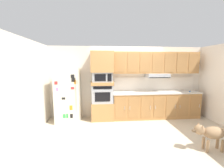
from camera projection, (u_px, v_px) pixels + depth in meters
ground_plane at (133, 127)px, 4.54m from camera, size 9.60×9.60×0.00m
back_kitchen_wall at (127, 82)px, 5.47m from camera, size 6.20×0.12×2.50m
side_panel_left at (34, 87)px, 4.12m from camera, size 0.12×7.10×2.50m
side_panel_right at (223, 85)px, 4.62m from camera, size 0.12×7.10×2.50m
refrigerator at (68, 95)px, 4.91m from camera, size 0.76×0.73×1.76m
oven_base_cabinet at (103, 110)px, 5.15m from camera, size 0.74×0.62×0.60m
built_in_oven at (102, 93)px, 5.07m from camera, size 0.70×0.62×0.60m
appliance_mid_shelf at (102, 83)px, 5.03m from camera, size 0.74×0.62×0.10m
microwave at (102, 77)px, 5.00m from camera, size 0.64×0.54×0.32m
appliance_upper_cabinet at (102, 62)px, 4.93m from camera, size 0.74×0.62×0.68m
lower_cabinet_run at (156, 105)px, 5.30m from camera, size 3.02×0.63×0.88m
countertop_slab at (156, 92)px, 5.25m from camera, size 3.06×0.64×0.04m
backsplash_panel at (153, 84)px, 5.49m from camera, size 3.06×0.02×0.50m
upper_cabinet_with_hood at (156, 64)px, 5.23m from camera, size 3.02×0.48×0.88m
screwdriver at (190, 91)px, 5.24m from camera, size 0.16×0.17×0.03m
dog at (210, 133)px, 3.24m from camera, size 0.87×0.30×0.61m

